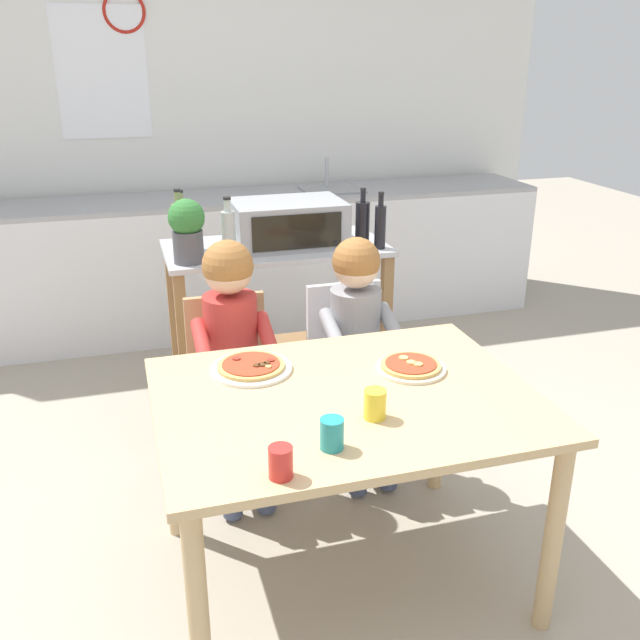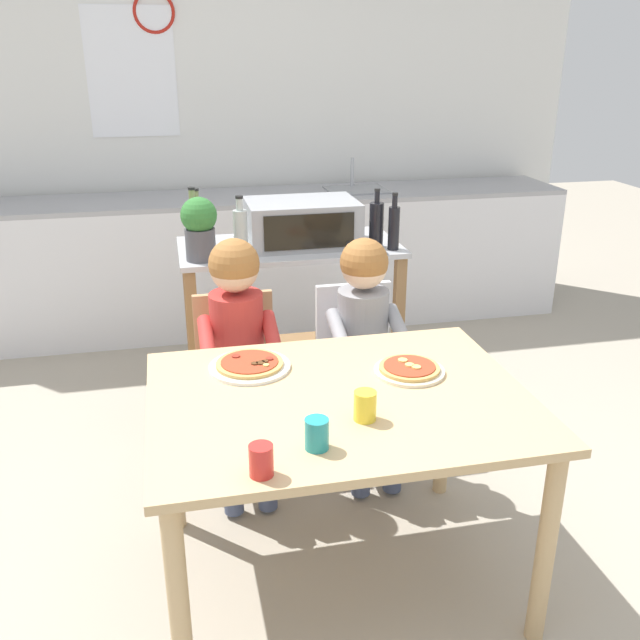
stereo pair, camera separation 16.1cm
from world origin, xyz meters
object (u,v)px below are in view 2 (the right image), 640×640
dining_chair_right (358,362)px  child_in_red_shirt (239,336)px  bottle_slim_sauce (198,224)px  drinking_cup_red (261,460)px  kitchen_island_cart (290,303)px  potted_herb_plant (199,226)px  child_in_grey_shirt (366,329)px  bottle_tall_green_wine (394,226)px  bottle_dark_olive_oil (376,224)px  toaster_oven (302,223)px  drinking_cup_yellow (365,406)px  bottle_clear_vinegar (194,225)px  drinking_cup_teal (317,434)px  bottle_squat_spirits (241,232)px  dining_chair_left (238,374)px  pizza_plate_cream (409,369)px  pizza_plate_white (250,365)px  dining_table (339,421)px

dining_chair_right → child_in_red_shirt: 0.60m
bottle_slim_sauce → drinking_cup_red: bearing=-88.2°
kitchen_island_cart → potted_herb_plant: potted_herb_plant is taller
child_in_grey_shirt → bottle_tall_green_wine: bearing=60.1°
child_in_red_shirt → bottle_dark_olive_oil: bearing=35.1°
toaster_oven → drinking_cup_yellow: (-0.09, -1.45, -0.22)m
kitchen_island_cart → bottle_slim_sauce: (-0.43, 0.09, 0.41)m
bottle_clear_vinegar → bottle_tall_green_wine: (0.92, -0.17, -0.01)m
toaster_oven → bottle_slim_sauce: size_ratio=1.91×
bottle_slim_sauce → drinking_cup_teal: size_ratio=3.01×
bottle_squat_spirits → bottle_dark_olive_oil: (0.65, 0.05, -0.01)m
bottle_squat_spirits → potted_herb_plant: 0.19m
bottle_squat_spirits → drinking_cup_red: bottle_squat_spirits is taller
dining_chair_right → potted_herb_plant: bearing=152.1°
bottle_squat_spirits → drinking_cup_yellow: bottle_squat_spirits is taller
bottle_clear_vinegar → dining_chair_left: 0.76m
bottle_squat_spirits → dining_chair_right: size_ratio=0.35×
child_in_red_shirt → potted_herb_plant: bearing=103.1°
pizza_plate_cream → child_in_red_shirt: bearing=135.3°
kitchen_island_cart → bottle_tall_green_wine: bottle_tall_green_wine is taller
pizza_plate_white → drinking_cup_red: size_ratio=3.24×
dining_chair_right → drinking_cup_red: bearing=-116.9°
bottle_clear_vinegar → bottle_slim_sauce: 0.10m
drinking_cup_yellow → drinking_cup_red: 0.42m
dining_chair_left → pizza_plate_white: dining_chair_left is taller
potted_herb_plant → toaster_oven: bearing=18.4°
dining_chair_right → bottle_tall_green_wine: bearing=52.0°
bottle_dark_olive_oil → drinking_cup_teal: (-0.61, -1.46, -0.23)m
potted_herb_plant → bottle_slim_sauce: bearing=89.4°
kitchen_island_cart → bottle_squat_spirits: (-0.25, -0.17, 0.42)m
bottle_clear_vinegar → dining_chair_right: 1.00m
dining_chair_right → child_in_red_shirt: size_ratio=0.75×
toaster_oven → dining_table: 1.34m
dining_table → drinking_cup_teal: (-0.14, -0.30, 0.14)m
drinking_cup_yellow → dining_chair_left: bearing=107.8°
kitchen_island_cart → bottle_slim_sauce: bearing=168.8°
potted_herb_plant → child_in_red_shirt: 0.59m
bottle_squat_spirits → child_in_red_shirt: bearing=-99.0°
bottle_squat_spirits → dining_chair_left: 0.65m
dining_chair_right → drinking_cup_red: (-0.59, -1.17, 0.30)m
bottle_slim_sauce → child_in_grey_shirt: size_ratio=0.27×
toaster_oven → bottle_tall_green_wine: 0.45m
bottle_tall_green_wine → drinking_cup_yellow: size_ratio=2.90×
bottle_squat_spirits → pizza_plate_cream: bearing=-64.8°
toaster_oven → bottle_dark_olive_oil: size_ratio=1.88×
toaster_oven → dining_chair_left: (-0.39, -0.52, -0.53)m
drinking_cup_teal → drinking_cup_red: (-0.17, -0.10, -0.00)m
bottle_squat_spirits → drinking_cup_yellow: size_ratio=3.05×
drinking_cup_yellow → toaster_oven: bearing=86.4°
bottle_clear_vinegar → dining_table: bottle_clear_vinegar is taller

